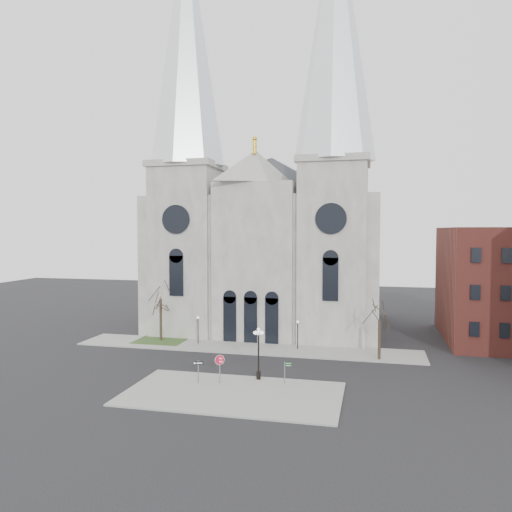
% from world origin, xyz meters
% --- Properties ---
extents(ground, '(160.00, 160.00, 0.00)m').
position_xyz_m(ground, '(0.00, 0.00, 0.00)').
color(ground, black).
rests_on(ground, ground).
extents(sidewalk_near, '(18.00, 10.00, 0.14)m').
position_xyz_m(sidewalk_near, '(3.00, -5.00, 0.07)').
color(sidewalk_near, gray).
rests_on(sidewalk_near, ground).
extents(sidewalk_far, '(40.00, 6.00, 0.14)m').
position_xyz_m(sidewalk_far, '(0.00, 11.00, 0.07)').
color(sidewalk_far, gray).
rests_on(sidewalk_far, ground).
extents(grass_patch, '(6.00, 5.00, 0.18)m').
position_xyz_m(grass_patch, '(-11.00, 12.00, 0.09)').
color(grass_patch, '#2F4E21').
rests_on(grass_patch, ground).
extents(cathedral, '(33.00, 26.66, 54.00)m').
position_xyz_m(cathedral, '(0.00, 22.86, 18.48)').
color(cathedral, gray).
rests_on(cathedral, ground).
extents(bg_building_brick, '(14.00, 18.00, 14.00)m').
position_xyz_m(bg_building_brick, '(30.00, 22.00, 7.00)').
color(bg_building_brick, brown).
rests_on(bg_building_brick, ground).
extents(tree_left, '(3.20, 3.20, 7.50)m').
position_xyz_m(tree_left, '(-11.00, 12.00, 5.58)').
color(tree_left, black).
rests_on(tree_left, ground).
extents(tree_right, '(3.20, 3.20, 6.00)m').
position_xyz_m(tree_right, '(15.00, 9.00, 4.47)').
color(tree_right, black).
rests_on(tree_right, ground).
extents(ped_lamp_left, '(0.32, 0.32, 3.26)m').
position_xyz_m(ped_lamp_left, '(-6.00, 11.50, 2.33)').
color(ped_lamp_left, black).
rests_on(ped_lamp_left, sidewalk_far).
extents(ped_lamp_right, '(0.32, 0.32, 3.26)m').
position_xyz_m(ped_lamp_right, '(6.00, 11.50, 2.33)').
color(ped_lamp_right, black).
rests_on(ped_lamp_right, sidewalk_far).
extents(stop_sign, '(0.92, 0.14, 2.56)m').
position_xyz_m(stop_sign, '(1.18, -2.75, 1.96)').
color(stop_sign, slate).
rests_on(stop_sign, sidewalk_near).
extents(globe_lamp, '(1.10, 1.10, 4.72)m').
position_xyz_m(globe_lamp, '(4.25, -0.79, 3.10)').
color(globe_lamp, black).
rests_on(globe_lamp, sidewalk_near).
extents(one_way_sign, '(0.84, 0.39, 2.05)m').
position_xyz_m(one_way_sign, '(-0.68, -3.15, 1.54)').
color(one_way_sign, slate).
rests_on(one_way_sign, sidewalk_near).
extents(street_name_sign, '(0.63, 0.19, 2.01)m').
position_xyz_m(street_name_sign, '(6.91, -1.75, 1.34)').
color(street_name_sign, slate).
rests_on(street_name_sign, sidewalk_near).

